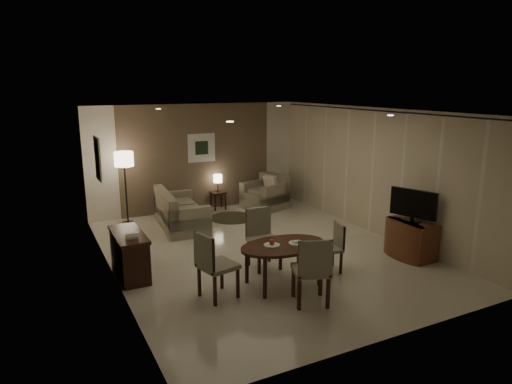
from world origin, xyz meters
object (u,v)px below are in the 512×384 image
console_desk (130,255)px  chair_near (311,269)px  side_table (218,200)px  floor_lamp (126,188)px  armchair (265,192)px  chair_far (264,240)px  chair_left (218,265)px  dining_table (283,264)px  sofa (181,209)px  chair_right (328,248)px  tv_cabinet (411,239)px

console_desk → chair_near: 3.10m
side_table → floor_lamp: 2.45m
armchair → side_table: size_ratio=2.10×
chair_far → chair_left: 1.35m
console_desk → floor_lamp: bearing=79.3°
dining_table → sofa: sofa is taller
chair_right → armchair: 4.25m
chair_near → armchair: chair_near is taller
chair_right → armchair: size_ratio=0.86×
chair_right → floor_lamp: size_ratio=0.50×
chair_left → sofa: chair_left is taller
chair_far → armchair: bearing=62.2°
chair_left → chair_right: size_ratio=1.24×
tv_cabinet → armchair: (-0.83, 4.29, 0.08)m
chair_right → chair_near: bearing=-35.6°
console_desk → chair_near: size_ratio=1.14×
dining_table → chair_right: 0.98m
chair_far → floor_lamp: size_ratio=0.62×
tv_cabinet → armchair: 4.37m
console_desk → tv_cabinet: bearing=-17.1°
console_desk → dining_table: (2.14, -1.47, -0.04)m
chair_right → sofa: (-1.49, 3.55, 0.00)m
chair_near → chair_far: size_ratio=1.01×
dining_table → side_table: bearing=80.4°
sofa → tv_cabinet: bearing=-134.0°
tv_cabinet → floor_lamp: floor_lamp is taller
chair_left → armchair: size_ratio=1.07×
chair_left → floor_lamp: 4.48m
chair_far → floor_lamp: bearing=113.6°
tv_cabinet → side_table: tv_cabinet is taller
tv_cabinet → sofa: sofa is taller
chair_near → chair_left: size_ratio=1.01×
chair_near → chair_right: (0.93, 0.86, -0.11)m
chair_near → chair_right: bearing=-117.3°
chair_left → tv_cabinet: bearing=-104.0°
tv_cabinet → armchair: size_ratio=0.92×
sofa → side_table: size_ratio=3.87×
console_desk → chair_right: size_ratio=1.43×
armchair → floor_lamp: (-3.49, 0.23, 0.41)m
sofa → side_table: 1.70m
chair_left → chair_right: bearing=-100.9°
chair_left → sofa: size_ratio=0.58×
floor_lamp → sofa: bearing=-38.4°
tv_cabinet → sofa: 4.94m
chair_right → chair_left: bearing=-76.4°
chair_near → sofa: (-0.56, 4.40, -0.11)m
sofa → armchair: bearing=-71.9°
chair_far → chair_right: (0.92, -0.63, -0.10)m
chair_left → armchair: 5.19m
chair_far → chair_near: bearing=-90.4°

